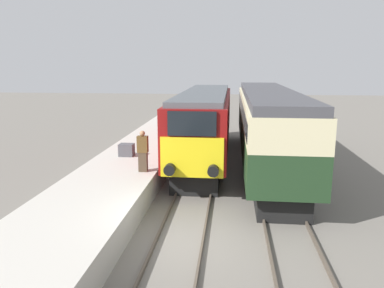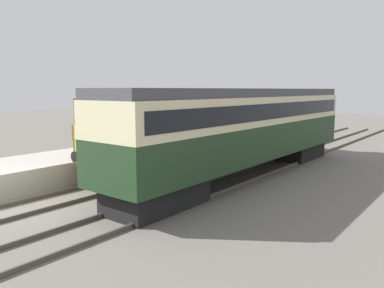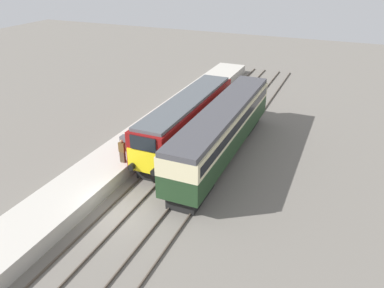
{
  "view_description": "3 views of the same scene",
  "coord_description": "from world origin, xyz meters",
  "px_view_note": "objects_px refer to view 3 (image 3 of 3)",
  "views": [
    {
      "loc": [
        1.51,
        -10.65,
        5.33
      ],
      "look_at": [
        0.0,
        3.47,
        2.33
      ],
      "focal_mm": 35.0,
      "sensor_mm": 36.0,
      "label": 1
    },
    {
      "loc": [
        12.02,
        -5.6,
        4.03
      ],
      "look_at": [
        1.7,
        7.47,
        1.6
      ],
      "focal_mm": 35.0,
      "sensor_mm": 36.0,
      "label": 2
    },
    {
      "loc": [
        11.37,
        -15.02,
        13.85
      ],
      "look_at": [
        1.7,
        7.47,
        1.6
      ],
      "focal_mm": 35.0,
      "sensor_mm": 36.0,
      "label": 3
    }
  ],
  "objects_px": {
    "locomotive": "(187,119)",
    "person_on_platform": "(122,151)",
    "passenger_carriage": "(223,127)",
    "luggage_crate": "(125,140)"
  },
  "relations": [
    {
      "from": "locomotive",
      "to": "person_on_platform",
      "type": "relative_size",
      "value": 8.37
    },
    {
      "from": "locomotive",
      "to": "passenger_carriage",
      "type": "distance_m",
      "value": 3.55
    },
    {
      "from": "locomotive",
      "to": "person_on_platform",
      "type": "distance_m",
      "value": 6.67
    },
    {
      "from": "passenger_carriage",
      "to": "person_on_platform",
      "type": "height_order",
      "value": "passenger_carriage"
    },
    {
      "from": "person_on_platform",
      "to": "luggage_crate",
      "type": "height_order",
      "value": "person_on_platform"
    },
    {
      "from": "passenger_carriage",
      "to": "person_on_platform",
      "type": "relative_size",
      "value": 9.56
    },
    {
      "from": "locomotive",
      "to": "person_on_platform",
      "type": "bearing_deg",
      "value": -108.55
    },
    {
      "from": "locomotive",
      "to": "luggage_crate",
      "type": "distance_m",
      "value": 5.24
    },
    {
      "from": "locomotive",
      "to": "passenger_carriage",
      "type": "height_order",
      "value": "passenger_carriage"
    },
    {
      "from": "passenger_carriage",
      "to": "locomotive",
      "type": "bearing_deg",
      "value": 163.61
    }
  ]
}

